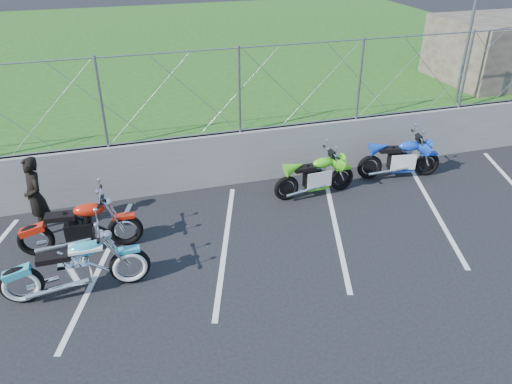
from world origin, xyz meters
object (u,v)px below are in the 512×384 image
object	(u,v)px
cruiser_turquoise	(78,268)
person_standing	(35,197)
sportbike_green	(316,177)
naked_orange	(82,228)
sportbike_blue	(400,160)

from	to	relation	value
cruiser_turquoise	person_standing	bearing A→B (deg)	109.39
sportbike_green	person_standing	world-z (taller)	person_standing
person_standing	naked_orange	bearing A→B (deg)	19.63
person_standing	cruiser_turquoise	bearing A→B (deg)	-3.45
cruiser_turquoise	person_standing	xyz separation A→B (m)	(-0.78, 2.19, 0.34)
sportbike_green	person_standing	distance (m)	6.03
cruiser_turquoise	person_standing	size ratio (longest dim) A/B	1.48
cruiser_turquoise	sportbike_blue	xyz separation A→B (m)	(7.58, 2.29, -0.03)
naked_orange	sportbike_green	bearing A→B (deg)	12.70
naked_orange	cruiser_turquoise	bearing A→B (deg)	-88.60
sportbike_blue	cruiser_turquoise	bearing A→B (deg)	-153.22
cruiser_turquoise	sportbike_green	xyz separation A→B (m)	(5.23, 2.05, -0.04)
cruiser_turquoise	sportbike_blue	distance (m)	7.92
cruiser_turquoise	sportbike_green	distance (m)	5.62
sportbike_blue	person_standing	world-z (taller)	person_standing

